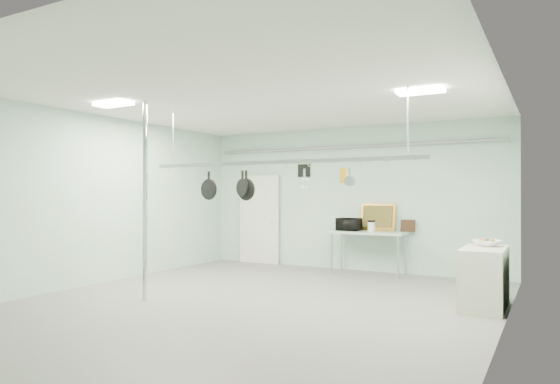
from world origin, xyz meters
The scene contains 25 objects.
floor centered at (0.00, 0.00, 0.00)m, with size 8.00×8.00×0.00m, color gray.
ceiling centered at (0.00, 0.00, 3.19)m, with size 7.00×8.00×0.02m, color silver.
back_wall centered at (0.00, 3.99, 1.60)m, with size 7.00×0.02×3.20m, color #A3C4B6.
right_wall centered at (3.49, 0.00, 1.60)m, with size 0.02×8.00×3.20m, color #A3C4B6.
door centered at (-2.30, 3.94, 1.05)m, with size 1.10×0.10×2.20m, color silver.
wall_vent centered at (-1.10, 3.97, 2.25)m, with size 0.30×0.04×0.30m, color black.
conduit_pipe centered at (0.00, 3.90, 2.75)m, with size 0.07×0.07×6.60m, color gray.
chrome_pole centered at (-1.70, -0.60, 1.60)m, with size 0.08×0.08×3.20m, color silver.
prep_table centered at (0.60, 3.60, 0.83)m, with size 1.60×0.70×0.91m.
side_cabinet centered at (3.15, 1.40, 0.45)m, with size 0.60×1.20×0.90m, color beige.
pot_rack centered at (0.20, 0.30, 2.23)m, with size 4.80×0.06×1.00m.
light_panel_left centered at (-2.20, -0.80, 3.16)m, with size 0.65×0.30×0.05m, color white.
light_panel_right centered at (2.40, 0.60, 3.16)m, with size 0.65×0.30×0.05m, color white.
microwave centered at (0.17, 3.59, 1.04)m, with size 0.49×0.33×0.27m, color black.
coffee_canister centered at (0.72, 3.45, 1.01)m, with size 0.15×0.15×0.20m, color silver.
painting_large centered at (0.72, 3.90, 1.20)m, with size 0.78×0.05×0.58m, color gold.
painting_small centered at (1.37, 3.90, 1.03)m, with size 0.30×0.04×0.25m, color black.
fruit_bowl centered at (3.16, 1.63, 0.95)m, with size 0.39×0.39×0.10m, color white.
skillet_left centered at (-1.11, 0.30, 1.85)m, with size 0.35×0.06×0.47m, color black, non-canonical shape.
skillet_mid centered at (-0.42, 0.30, 1.87)m, with size 0.31×0.06×0.43m, color black, non-canonical shape.
skillet_right centered at (-0.35, 0.30, 1.84)m, with size 0.36×0.06×0.49m, color black, non-canonical shape.
whisk centered at (0.71, 0.30, 1.91)m, with size 0.17×0.17×0.35m, color silver, non-canonical shape.
grater centered at (1.34, 0.30, 1.97)m, with size 0.10×0.02×0.24m, color yellow, non-canonical shape.
saucepan centered at (1.45, 0.30, 1.96)m, with size 0.15×0.08×0.26m, color silver, non-canonical shape.
fruit_cluster centered at (3.16, 1.63, 0.99)m, with size 0.24×0.24×0.09m, color #B01C10, non-canonical shape.
Camera 1 is at (4.07, -6.56, 1.70)m, focal length 32.00 mm.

